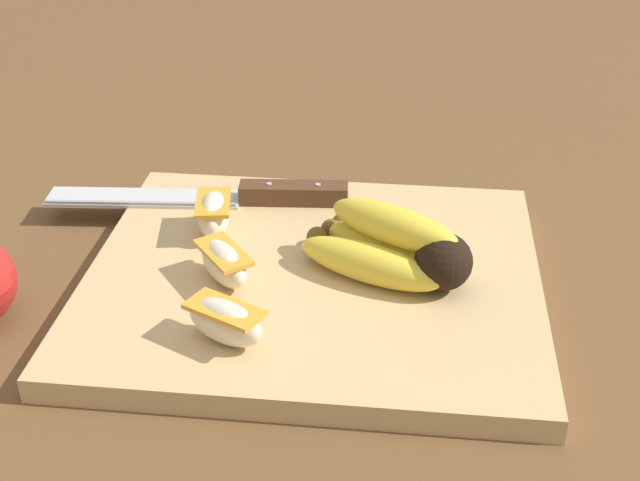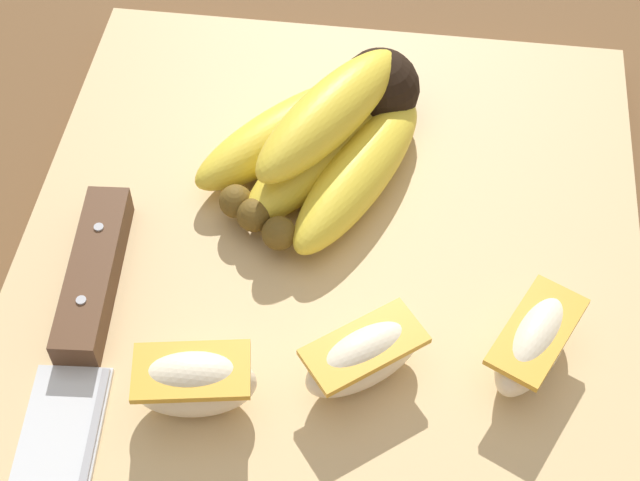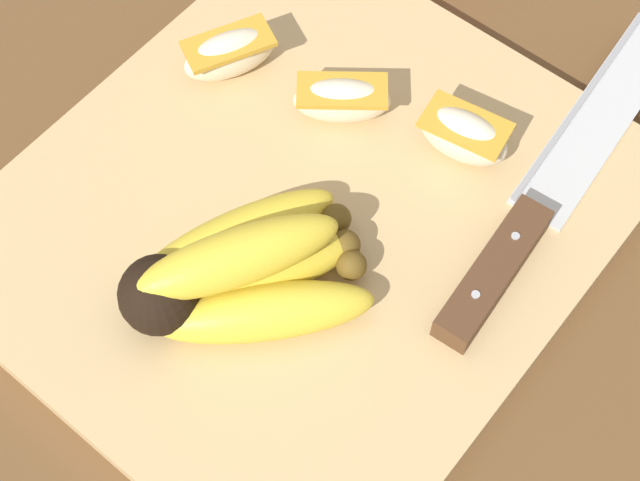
% 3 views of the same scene
% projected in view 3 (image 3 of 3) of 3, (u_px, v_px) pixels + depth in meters
% --- Properties ---
extents(ground_plane, '(6.00, 6.00, 0.00)m').
position_uv_depth(ground_plane, '(324.00, 239.00, 0.59)').
color(ground_plane, brown).
extents(cutting_board, '(0.36, 0.32, 0.02)m').
position_uv_depth(cutting_board, '(303.00, 217.00, 0.59)').
color(cutting_board, tan).
rests_on(cutting_board, ground_plane).
extents(banana_bunch, '(0.14, 0.14, 0.06)m').
position_uv_depth(banana_bunch, '(237.00, 273.00, 0.54)').
color(banana_bunch, black).
rests_on(banana_bunch, cutting_board).
extents(chefs_knife, '(0.28, 0.05, 0.02)m').
position_uv_depth(chefs_knife, '(533.00, 214.00, 0.57)').
color(chefs_knife, silver).
rests_on(chefs_knife, cutting_board).
extents(apple_wedge_near, '(0.04, 0.06, 0.04)m').
position_uv_depth(apple_wedge_near, '(464.00, 135.00, 0.58)').
color(apple_wedge_near, '#F4E5C1').
rests_on(apple_wedge_near, cutting_board).
extents(apple_wedge_middle, '(0.07, 0.05, 0.03)m').
position_uv_depth(apple_wedge_middle, '(230.00, 54.00, 0.62)').
color(apple_wedge_middle, '#F4E5C1').
rests_on(apple_wedge_middle, cutting_board).
extents(apple_wedge_far, '(0.06, 0.06, 0.03)m').
position_uv_depth(apple_wedge_far, '(342.00, 100.00, 0.60)').
color(apple_wedge_far, '#F4E5C1').
rests_on(apple_wedge_far, cutting_board).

